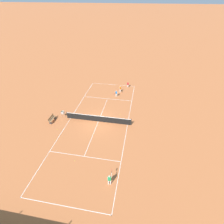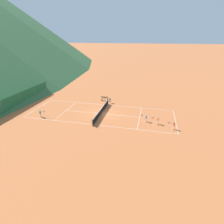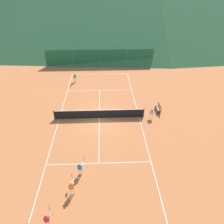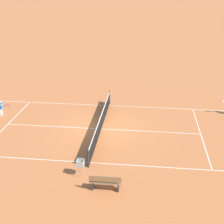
{
  "view_description": "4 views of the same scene",
  "coord_description": "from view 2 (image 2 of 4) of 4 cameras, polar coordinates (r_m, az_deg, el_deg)",
  "views": [
    {
      "loc": [
        -5.37,
        18.66,
        14.97
      ],
      "look_at": [
        -1.68,
        -1.43,
        0.84
      ],
      "focal_mm": 28.0,
      "sensor_mm": 36.0,
      "label": 1
    },
    {
      "loc": [
        -25.72,
        -7.75,
        12.02
      ],
      "look_at": [
        -0.93,
        -2.06,
        0.9
      ],
      "focal_mm": 28.0,
      "sensor_mm": 36.0,
      "label": 2
    },
    {
      "loc": [
        0.51,
        -18.73,
        12.42
      ],
      "look_at": [
        1.28,
        -0.43,
        0.96
      ],
      "focal_mm": 35.0,
      "sensor_mm": 36.0,
      "label": 3
    },
    {
      "loc": [
        18.18,
        2.8,
        9.12
      ],
      "look_at": [
        0.58,
        0.78,
        1.5
      ],
      "focal_mm": 50.0,
      "sensor_mm": 36.0,
      "label": 4
    }
  ],
  "objects": [
    {
      "name": "court_line_markings",
      "position": [
        29.42,
        -3.5,
        -0.53
      ],
      "size": [
        8.25,
        23.85,
        0.01
      ],
      "color": "white",
      "rests_on": "ground"
    },
    {
      "name": "tennis_ball_near_corner",
      "position": [
        30.24,
        -8.67,
        -0.02
      ],
      "size": [
        0.07,
        0.07,
        0.07
      ],
      "primitive_type": "sphere",
      "color": "#CCE033",
      "rests_on": "ground"
    },
    {
      "name": "player_far_baseline",
      "position": [
        30.18,
        -22.33,
        -0.18
      ],
      "size": [
        0.43,
        1.08,
        1.28
      ],
      "color": "white",
      "rests_on": "ground"
    },
    {
      "name": "tennis_ball_by_net_right",
      "position": [
        24.95,
        19.14,
        -6.53
      ],
      "size": [
        0.07,
        0.07,
        0.07
      ],
      "primitive_type": "sphere",
      "color": "#CCE033",
      "rests_on": "ground"
    },
    {
      "name": "tennis_ball_by_net_left",
      "position": [
        34.57,
        -8.83,
        3.04
      ],
      "size": [
        0.07,
        0.07,
        0.07
      ],
      "primitive_type": "sphere",
      "color": "#CCE033",
      "rests_on": "ground"
    },
    {
      "name": "ground_plane",
      "position": [
        29.43,
        -3.5,
        -0.53
      ],
      "size": [
        600.0,
        600.0,
        0.0
      ],
      "primitive_type": "plane",
      "color": "#BC6638"
    },
    {
      "name": "windscreen_fence_far",
      "position": [
        36.29,
        -27.82,
        3.66
      ],
      "size": [
        17.28,
        0.08,
        2.9
      ],
      "color": "#1E6038",
      "rests_on": "ground"
    },
    {
      "name": "courtside_bench",
      "position": [
        35.22,
        -2.42,
        4.43
      ],
      "size": [
        0.36,
        1.5,
        0.84
      ],
      "color": "olive",
      "rests_on": "ground"
    },
    {
      "name": "player_near_service",
      "position": [
        25.75,
        19.44,
        -4.04
      ],
      "size": [
        0.37,
        0.97,
        1.1
      ],
      "color": "white",
      "rests_on": "ground"
    },
    {
      "name": "player_near_baseline",
      "position": [
        26.55,
        14.6,
        -2.45
      ],
      "size": [
        0.39,
        1.03,
        1.18
      ],
      "color": "white",
      "rests_on": "ground"
    },
    {
      "name": "tennis_ball_far_corner",
      "position": [
        32.7,
        -15.26,
        1.25
      ],
      "size": [
        0.07,
        0.07,
        0.07
      ],
      "primitive_type": "sphere",
      "color": "#CCE033",
      "rests_on": "ground"
    },
    {
      "name": "tennis_ball_mid_court",
      "position": [
        26.05,
        17.67,
        -4.99
      ],
      "size": [
        0.07,
        0.07,
        0.07
      ],
      "primitive_type": "sphere",
      "color": "#CCE033",
      "rests_on": "ground"
    },
    {
      "name": "player_far_service",
      "position": [
        26.91,
        10.98,
        -1.79
      ],
      "size": [
        0.51,
        0.94,
        1.14
      ],
      "color": "white",
      "rests_on": "ground"
    },
    {
      "name": "tennis_net",
      "position": [
        29.23,
        -3.52,
        0.36
      ],
      "size": [
        9.18,
        0.08,
        1.06
      ],
      "color": "#2D2D2D",
      "rests_on": "ground"
    },
    {
      "name": "ball_hopper",
      "position": [
        33.86,
        -0.61,
        4.02
      ],
      "size": [
        0.36,
        0.36,
        0.89
      ],
      "color": "#B7B7BC",
      "rests_on": "ground"
    },
    {
      "name": "tennis_ball_service_box",
      "position": [
        34.51,
        -5.6,
        3.18
      ],
      "size": [
        0.07,
        0.07,
        0.07
      ],
      "primitive_type": "sphere",
      "color": "#CCE033",
      "rests_on": "ground"
    },
    {
      "name": "tennis_ball_alley_left",
      "position": [
        26.52,
        -0.49,
        -3.25
      ],
      "size": [
        0.07,
        0.07,
        0.07
      ],
      "primitive_type": "sphere",
      "color": "#CCE033",
      "rests_on": "ground"
    }
  ]
}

